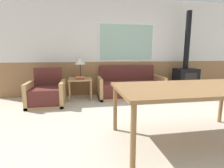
{
  "coord_description": "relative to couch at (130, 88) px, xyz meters",
  "views": [
    {
      "loc": [
        -1.34,
        -2.39,
        1.19
      ],
      "look_at": [
        -0.71,
        1.2,
        0.54
      ],
      "focal_mm": 28.0,
      "sensor_mm": 36.0,
      "label": 1
    }
  ],
  "objects": [
    {
      "name": "table_lamp",
      "position": [
        -1.33,
        0.12,
        0.71
      ],
      "size": [
        0.29,
        0.29,
        0.52
      ],
      "color": "#262628",
      "rests_on": "side_table"
    },
    {
      "name": "wood_stove",
      "position": [
        1.64,
        -0.02,
        0.34
      ],
      "size": [
        0.59,
        0.47,
        2.33
      ],
      "color": "black",
      "rests_on": "ground_plane"
    },
    {
      "name": "armchair",
      "position": [
        -2.11,
        -0.4,
        -0.0
      ],
      "size": [
        0.81,
        0.78,
        0.84
      ],
      "rotation": [
        0.0,
        0.0,
        0.22
      ],
      "color": "tan",
      "rests_on": "ground_plane"
    },
    {
      "name": "ground_plane",
      "position": [
        0.04,
        -2.16,
        -0.26
      ],
      "size": [
        16.0,
        16.0,
        0.0
      ],
      "primitive_type": "plane",
      "color": "beige"
    },
    {
      "name": "side_table",
      "position": [
        -1.34,
        0.02,
        0.2
      ],
      "size": [
        0.59,
        0.59,
        0.53
      ],
      "color": "tan",
      "rests_on": "ground_plane"
    },
    {
      "name": "book_stack",
      "position": [
        -1.33,
        -0.08,
        0.31
      ],
      "size": [
        0.23,
        0.17,
        0.06
      ],
      "color": "#994C84",
      "rests_on": "side_table"
    },
    {
      "name": "couch",
      "position": [
        0.0,
        0.0,
        0.0
      ],
      "size": [
        1.75,
        0.81,
        0.84
      ],
      "color": "tan",
      "rests_on": "ground_plane"
    },
    {
      "name": "wall_back",
      "position": [
        0.03,
        0.47,
        1.1
      ],
      "size": [
        7.2,
        0.09,
        2.7
      ],
      "color": "#996B42",
      "rests_on": "ground_plane"
    },
    {
      "name": "dining_table",
      "position": [
        0.12,
        -2.49,
        0.44
      ],
      "size": [
        1.98,
        1.07,
        0.75
      ],
      "color": "olive",
      "rests_on": "ground_plane"
    }
  ]
}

